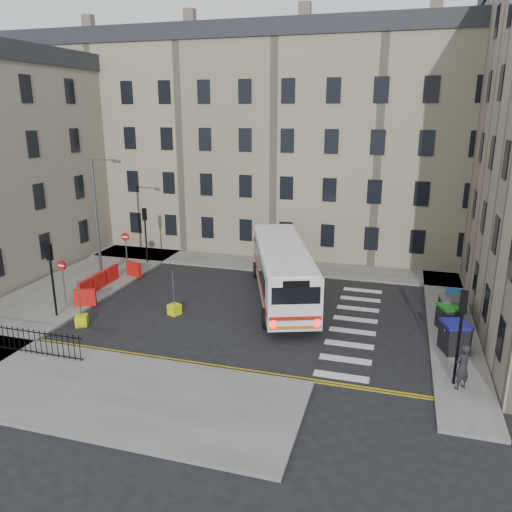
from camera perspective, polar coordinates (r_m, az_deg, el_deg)
The scene contains 23 objects.
ground at distance 28.47m, azimuth 3.12°, elevation -6.66°, with size 120.00×120.00×0.00m, color black.
pavement_north at distance 37.80m, azimuth -2.74°, elevation -0.65°, with size 36.00×3.20×0.15m, color slate.
pavement_east at distance 31.70m, azimuth 20.97°, elevation -5.17°, with size 2.40×26.00×0.15m, color slate.
pavement_west at distance 34.95m, azimuth -19.45°, elevation -3.04°, with size 6.00×22.00×0.15m, color slate.
pavement_sw at distance 23.00m, azimuth -20.91°, elevation -13.53°, with size 20.00×6.00×0.15m, color slate.
terrace_north at distance 43.09m, azimuth -1.14°, elevation 13.03°, with size 38.30×10.80×17.20m.
traffic_light_east at distance 21.85m, azimuth 22.37°, elevation -7.13°, with size 0.28×0.22×4.10m.
traffic_light_nw at distance 37.60m, azimuth -12.55°, elevation 3.29°, with size 0.28×0.22×4.10m.
traffic_light_sw at distance 29.18m, azimuth -22.37°, elevation -1.34°, with size 0.28×0.22×4.10m.
streetlamp at distance 34.07m, azimuth -17.78°, elevation 4.08°, with size 0.50×0.22×8.14m.
no_entry_north at distance 36.36m, azimuth -14.66°, elevation 1.41°, with size 0.60×0.08×3.00m.
no_entry_south at distance 30.82m, azimuth -21.24°, elevation -1.86°, with size 0.60×0.08×3.00m.
roadworks_barriers at distance 33.19m, azimuth -16.99°, elevation -2.78°, with size 1.66×6.26×1.00m.
iron_railings at distance 26.48m, azimuth -26.19°, elevation -8.49°, with size 7.80×0.04×1.20m.
bus at distance 30.17m, azimuth 3.01°, elevation -1.48°, with size 6.61×12.22×3.27m.
wheelie_bin_a at distance 25.49m, azimuth 21.74°, elevation -8.57°, with size 1.49×1.60×1.45m.
wheelie_bin_b at distance 25.72m, azimuth 21.72°, elevation -8.68°, with size 1.07×1.19×1.18m.
wheelie_bin_c at distance 27.91m, azimuth 21.17°, elevation -6.53°, with size 1.38×1.46×1.27m.
wheelie_bin_d at distance 28.74m, azimuth 21.26°, elevation -5.75°, with size 1.24×1.38×1.39m.
wheelie_bin_e at distance 30.48m, azimuth 21.64°, elevation -4.77°, with size 1.09×1.20×1.17m.
pedestrian at distance 22.29m, azimuth 22.52°, elevation -11.64°, with size 0.71×0.47×1.95m, color black.
bollard_yellow at distance 28.45m, azimuth -19.30°, elevation -6.98°, with size 0.60×0.60×0.60m, color #CBCD0B.
bollard_chevron at distance 28.66m, azimuth -9.31°, elevation -6.05°, with size 0.60×0.60×0.60m, color #D9DD0D.
Camera 1 is at (5.86, -25.55, 11.12)m, focal length 35.00 mm.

